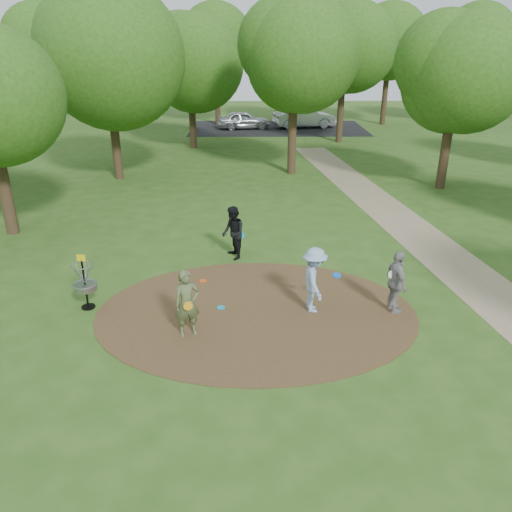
{
  "coord_description": "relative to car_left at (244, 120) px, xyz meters",
  "views": [
    {
      "loc": [
        -0.09,
        -11.44,
        6.58
      ],
      "look_at": [
        0.0,
        1.2,
        1.1
      ],
      "focal_mm": 35.0,
      "sensor_mm": 36.0,
      "label": 1
    }
  ],
  "objects": [
    {
      "name": "car_right",
      "position": [
        4.91,
        0.51,
        0.12
      ],
      "size": [
        5.27,
        2.78,
        1.65
      ],
      "primitive_type": "imported",
      "rotation": [
        0.0,
        0.0,
        1.79
      ],
      "color": "#A9ACB1",
      "rests_on": "ground"
    },
    {
      "name": "player_observer_with_disc",
      "position": [
        -0.88,
        -30.68,
        0.14
      ],
      "size": [
        0.72,
        0.61,
        1.69
      ],
      "color": "#536038",
      "rests_on": "ground"
    },
    {
      "name": "disc_golf_basket",
      "position": [
        -3.73,
        -29.34,
        0.17
      ],
      "size": [
        0.63,
        0.63,
        1.54
      ],
      "color": "black",
      "rests_on": "ground"
    },
    {
      "name": "parking_lot",
      "position": [
        2.77,
        0.36,
        -0.7
      ],
      "size": [
        14.0,
        8.0,
        0.01
      ],
      "primitive_type": "cube",
      "color": "black",
      "rests_on": "ground"
    },
    {
      "name": "ground",
      "position": [
        0.77,
        -29.64,
        -0.7
      ],
      "size": [
        100.0,
        100.0,
        0.0
      ],
      "primitive_type": "plane",
      "color": "#2D5119",
      "rests_on": "ground"
    },
    {
      "name": "footpath",
      "position": [
        7.27,
        -27.64,
        -0.7
      ],
      "size": [
        7.55,
        39.89,
        0.01
      ],
      "primitive_type": "cube",
      "rotation": [
        0.0,
        0.0,
        0.14
      ],
      "color": "#8C7A5B",
      "rests_on": "ground"
    },
    {
      "name": "dirt_clearing",
      "position": [
        0.77,
        -29.64,
        -0.69
      ],
      "size": [
        8.4,
        8.4,
        0.02
      ],
      "primitive_type": "cylinder",
      "color": "#47301C",
      "rests_on": "ground"
    },
    {
      "name": "player_walking_with_disc",
      "position": [
        0.05,
        -26.04,
        0.17
      ],
      "size": [
        0.9,
        1.02,
        1.74
      ],
      "color": "black",
      "rests_on": "ground"
    },
    {
      "name": "car_left",
      "position": [
        0.0,
        0.0,
        0.0
      ],
      "size": [
        4.34,
        2.31,
        1.41
      ],
      "primitive_type": "imported",
      "rotation": [
        0.0,
        0.0,
        1.74
      ],
      "color": "#B5B9BE",
      "rests_on": "ground"
    },
    {
      "name": "disc_ground_cyan",
      "position": [
        -0.18,
        -29.42,
        -0.67
      ],
      "size": [
        0.22,
        0.22,
        0.02
      ],
      "primitive_type": "cylinder",
      "color": "#1692B5",
      "rests_on": "dirt_clearing"
    },
    {
      "name": "player_throwing_with_disc",
      "position": [
        2.26,
        -29.53,
        0.18
      ],
      "size": [
        1.08,
        1.21,
        1.77
      ],
      "color": "#90AED7",
      "rests_on": "ground"
    },
    {
      "name": "player_waiting_with_disc",
      "position": [
        4.37,
        -29.62,
        0.16
      ],
      "size": [
        0.57,
        1.06,
        1.72
      ],
      "color": "gray",
      "rests_on": "ground"
    },
    {
      "name": "disc_ground_red",
      "position": [
        -0.8,
        -27.82,
        -0.67
      ],
      "size": [
        0.22,
        0.22,
        0.02
      ],
      "primitive_type": "cylinder",
      "color": "#DD4F16",
      "rests_on": "dirt_clearing"
    },
    {
      "name": "tree_ring",
      "position": [
        1.46,
        -19.29,
        4.49
      ],
      "size": [
        37.05,
        45.23,
        9.06
      ],
      "color": "#332316",
      "rests_on": "ground"
    }
  ]
}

